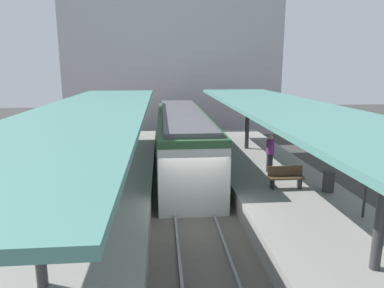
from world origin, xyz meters
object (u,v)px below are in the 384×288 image
Objects in this scene: platform_bench at (286,176)px; litter_bin at (329,181)px; platform_sign at (368,168)px; commuter_train at (183,139)px; passenger_near_bench at (270,153)px.

litter_bin is at bearing -20.31° from platform_bench.
commuter_train is at bearing 119.34° from platform_sign.
platform_sign is 2.66m from litter_bin.
commuter_train reaches higher than litter_bin.
platform_sign is at bearing -89.86° from litter_bin.
litter_bin is 3.14m from passenger_near_bench.
platform_bench is 1.75× the size of litter_bin.
commuter_train is 5.53m from passenger_near_bench.
platform_sign is 5.36m from passenger_near_bench.
platform_bench is 3.47m from platform_sign.
platform_sign is (5.17, -9.20, 0.90)m from commuter_train.
litter_bin is 0.47× the size of passenger_near_bench.
platform_bench is at bearing -59.67° from commuter_train.
passenger_near_bench is (3.71, -4.10, 0.16)m from commuter_train.
litter_bin is at bearing -52.93° from commuter_train.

